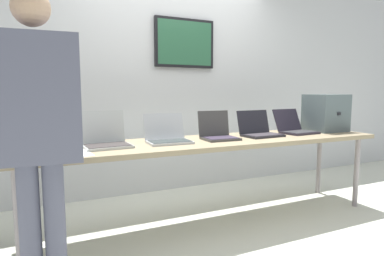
{
  "coord_description": "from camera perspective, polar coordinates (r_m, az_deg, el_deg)",
  "views": [
    {
      "loc": [
        -1.34,
        -2.46,
        1.19
      ],
      "look_at": [
        -0.21,
        0.01,
        0.88
      ],
      "focal_mm": 29.7,
      "sensor_mm": 36.0,
      "label": 1
    }
  ],
  "objects": [
    {
      "name": "laptop_station_1",
      "position": [
        2.56,
        -15.27,
        -1.83
      ],
      "size": [
        0.37,
        0.33,
        0.27
      ],
      "color": "#AFB5B2",
      "rests_on": "workbench"
    },
    {
      "name": "ground",
      "position": [
        3.05,
        3.88,
        -16.84
      ],
      "size": [
        8.0,
        8.0,
        0.04
      ],
      "primitive_type": "cube",
      "color": "silver"
    },
    {
      "name": "laptop_station_4",
      "position": [
        3.13,
        11.97,
        -0.37
      ],
      "size": [
        0.39,
        0.32,
        0.24
      ],
      "color": "black",
      "rests_on": "workbench"
    },
    {
      "name": "paper_sheet",
      "position": [
        2.34,
        -20.43,
        -4.32
      ],
      "size": [
        0.24,
        0.32,
        0.0
      ],
      "color": "white",
      "rests_on": "workbench"
    },
    {
      "name": "workbench",
      "position": [
        2.84,
        4.0,
        -3.06
      ],
      "size": [
        3.29,
        0.7,
        0.77
      ],
      "color": "gray",
      "rests_on": "ground"
    },
    {
      "name": "laptop_station_3",
      "position": [
        2.87,
        4.65,
        -0.84
      ],
      "size": [
        0.31,
        0.29,
        0.25
      ],
      "color": "#3B3A3A",
      "rests_on": "workbench"
    },
    {
      "name": "laptop_station_5",
      "position": [
        3.46,
        17.94,
        0.08
      ],
      "size": [
        0.37,
        0.37,
        0.24
      ],
      "color": "#25212C",
      "rests_on": "workbench"
    },
    {
      "name": "back_wall",
      "position": [
        3.84,
        -4.06,
        8.65
      ],
      "size": [
        8.0,
        0.11,
        2.65
      ],
      "color": "silver",
      "rests_on": "ground"
    },
    {
      "name": "person",
      "position": [
        1.85,
        -26.04,
        1.01
      ],
      "size": [
        0.46,
        0.61,
        1.7
      ],
      "color": "#56596B",
      "rests_on": "ground"
    },
    {
      "name": "laptop_station_2",
      "position": [
        2.68,
        -4.45,
        -1.41
      ],
      "size": [
        0.37,
        0.32,
        0.24
      ],
      "color": "#B0B4B8",
      "rests_on": "workbench"
    },
    {
      "name": "laptop_station_0",
      "position": [
        2.54,
        -25.74,
        -2.47
      ],
      "size": [
        0.38,
        0.34,
        0.24
      ],
      "color": "#AFB6B7",
      "rests_on": "workbench"
    },
    {
      "name": "equipment_box",
      "position": [
        3.74,
        22.87,
        2.53
      ],
      "size": [
        0.38,
        0.35,
        0.4
      ],
      "color": "#516063",
      "rests_on": "workbench"
    }
  ]
}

